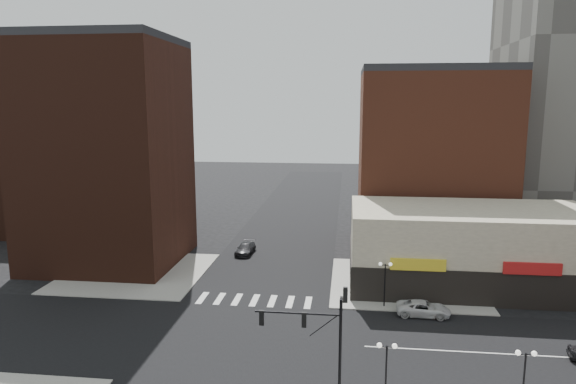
{
  "coord_description": "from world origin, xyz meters",
  "views": [
    {
      "loc": [
        8.44,
        -37.25,
        18.55
      ],
      "look_at": [
        3.41,
        5.53,
        11.0
      ],
      "focal_mm": 32.0,
      "sensor_mm": 36.0,
      "label": 1
    }
  ],
  "objects_px": {
    "traffic_signal": "(325,328)",
    "street_lamp_se_b": "(525,366)",
    "street_lamp_ne": "(385,273)",
    "dark_sedan_north": "(245,249)",
    "white_suv": "(423,309)",
    "street_lamp_se_a": "(387,358)"
  },
  "relations": [
    {
      "from": "dark_sedan_north",
      "to": "traffic_signal",
      "type": "bearing_deg",
      "value": -67.44
    },
    {
      "from": "street_lamp_ne",
      "to": "street_lamp_se_b",
      "type": "bearing_deg",
      "value": -66.37
    },
    {
      "from": "street_lamp_se_a",
      "to": "street_lamp_ne",
      "type": "xyz_separation_m",
      "value": [
        1.0,
        16.0,
        0.0
      ]
    },
    {
      "from": "street_lamp_se_b",
      "to": "white_suv",
      "type": "bearing_deg",
      "value": 104.28
    },
    {
      "from": "traffic_signal",
      "to": "street_lamp_ne",
      "type": "relative_size",
      "value": 1.87
    },
    {
      "from": "street_lamp_se_b",
      "to": "street_lamp_ne",
      "type": "bearing_deg",
      "value": 113.63
    },
    {
      "from": "traffic_signal",
      "to": "street_lamp_se_b",
      "type": "distance_m",
      "value": 11.88
    },
    {
      "from": "street_lamp_ne",
      "to": "white_suv",
      "type": "relative_size",
      "value": 0.89
    },
    {
      "from": "street_lamp_se_a",
      "to": "white_suv",
      "type": "relative_size",
      "value": 0.89
    },
    {
      "from": "street_lamp_ne",
      "to": "white_suv",
      "type": "bearing_deg",
      "value": -24.38
    },
    {
      "from": "street_lamp_ne",
      "to": "white_suv",
      "type": "distance_m",
      "value": 4.49
    },
    {
      "from": "traffic_signal",
      "to": "street_lamp_se_b",
      "type": "xyz_separation_m",
      "value": [
        11.76,
        -0.17,
        -1.67
      ]
    },
    {
      "from": "street_lamp_se_a",
      "to": "dark_sedan_north",
      "type": "relative_size",
      "value": 0.89
    },
    {
      "from": "street_lamp_se_a",
      "to": "street_lamp_se_b",
      "type": "height_order",
      "value": "same"
    },
    {
      "from": "traffic_signal",
      "to": "street_lamp_se_b",
      "type": "bearing_deg",
      "value": -0.82
    },
    {
      "from": "street_lamp_se_a",
      "to": "traffic_signal",
      "type": "bearing_deg",
      "value": 177.43
    },
    {
      "from": "street_lamp_se_a",
      "to": "street_lamp_se_b",
      "type": "distance_m",
      "value": 8.0
    },
    {
      "from": "street_lamp_se_a",
      "to": "white_suv",
      "type": "distance_m",
      "value": 15.36
    },
    {
      "from": "street_lamp_se_b",
      "to": "white_suv",
      "type": "height_order",
      "value": "street_lamp_se_b"
    },
    {
      "from": "traffic_signal",
      "to": "street_lamp_ne",
      "type": "xyz_separation_m",
      "value": [
        4.76,
        15.83,
        -1.67
      ]
    },
    {
      "from": "street_lamp_se_a",
      "to": "white_suv",
      "type": "bearing_deg",
      "value": 73.45
    },
    {
      "from": "street_lamp_ne",
      "to": "dark_sedan_north",
      "type": "relative_size",
      "value": 0.89
    }
  ]
}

